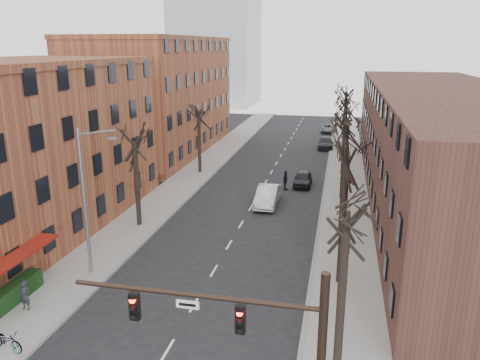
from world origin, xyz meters
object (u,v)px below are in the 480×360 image
Objects in this scene: parked_car_near at (303,179)px; pedestrian_a at (25,296)px; parked_car_mid at (326,143)px; bicycle at (6,340)px; silver_sedan at (267,196)px.

pedestrian_a is at bearing -114.75° from parked_car_near.
parked_car_mid reaches higher than bicycle.
silver_sedan is at bearing -99.85° from parked_car_mid.
pedestrian_a reaches higher than parked_car_near.
silver_sedan is 24.18m from bicycle.
parked_car_mid is 2.59× the size of bicycle.
bicycle is at bearing -110.73° from silver_sedan.
silver_sedan reaches higher than parked_car_mid.
silver_sedan is at bearing 61.68° from pedestrian_a.
silver_sedan is 1.02× the size of parked_car_mid.
bicycle is at bearing -110.08° from parked_car_near.
pedestrian_a is (-12.17, -26.14, 0.23)m from parked_car_near.
parked_car_mid is at bearing 80.26° from silver_sedan.
parked_car_near is 31.25m from bicycle.
parked_car_near is 2.63× the size of pedestrian_a.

